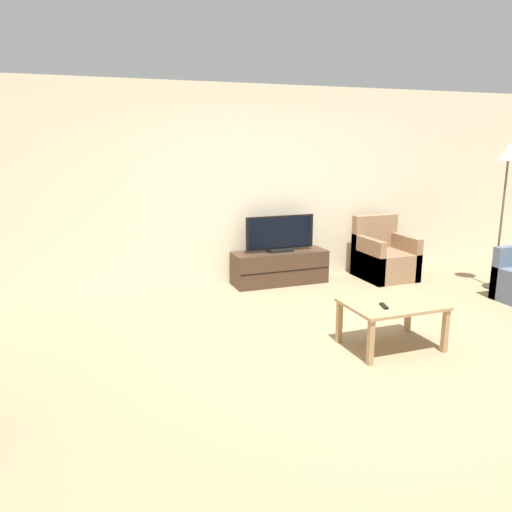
# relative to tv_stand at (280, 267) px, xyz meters

# --- Properties ---
(ground_plane) EXTENTS (24.00, 24.00, 0.00)m
(ground_plane) POSITION_rel_tv_stand_xyz_m (-0.28, -2.19, -0.23)
(ground_plane) COLOR #9E8460
(wall_back) EXTENTS (12.00, 0.06, 2.70)m
(wall_back) POSITION_rel_tv_stand_xyz_m (-0.28, 0.29, 1.12)
(wall_back) COLOR beige
(wall_back) RESTS_ON ground
(tv_stand) EXTENTS (1.33, 0.44, 0.46)m
(tv_stand) POSITION_rel_tv_stand_xyz_m (0.00, 0.00, 0.00)
(tv_stand) COLOR #422D1E
(tv_stand) RESTS_ON ground
(tv) EXTENTS (0.99, 0.18, 0.50)m
(tv) POSITION_rel_tv_stand_xyz_m (0.00, -0.00, 0.46)
(tv) COLOR black
(tv) RESTS_ON tv_stand
(armchair) EXTENTS (0.70, 0.76, 0.89)m
(armchair) POSITION_rel_tv_stand_xyz_m (1.54, -0.25, 0.06)
(armchair) COLOR #937051
(armchair) RESTS_ON ground
(coffee_table) EXTENTS (0.90, 0.64, 0.45)m
(coffee_table) POSITION_rel_tv_stand_xyz_m (0.14, -2.43, 0.16)
(coffee_table) COLOR #A37F56
(coffee_table) RESTS_ON ground
(remote) EXTENTS (0.08, 0.16, 0.02)m
(remote) POSITION_rel_tv_stand_xyz_m (-0.01, -2.51, 0.23)
(remote) COLOR black
(remote) RESTS_ON coffee_table
(floor_lamp) EXTENTS (0.30, 0.30, 1.93)m
(floor_lamp) POSITION_rel_tv_stand_xyz_m (2.69, -1.20, 1.42)
(floor_lamp) COLOR black
(floor_lamp) RESTS_ON ground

